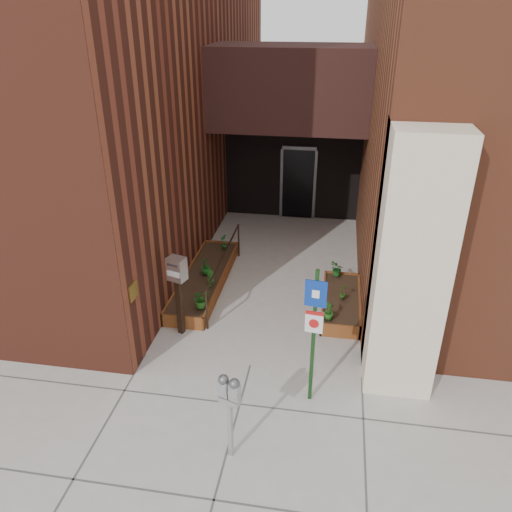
% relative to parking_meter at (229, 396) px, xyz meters
% --- Properties ---
extents(ground, '(80.00, 80.00, 0.00)m').
position_rel_parking_meter_xyz_m(ground, '(-0.07, 2.02, -1.12)').
color(ground, '#9E9991').
rests_on(ground, ground).
extents(architecture, '(20.00, 14.60, 10.00)m').
position_rel_parking_meter_xyz_m(architecture, '(-0.25, 8.92, 3.86)').
color(architecture, maroon).
rests_on(architecture, ground).
extents(planter_left, '(0.90, 3.60, 0.30)m').
position_rel_parking_meter_xyz_m(planter_left, '(-1.62, 4.72, -0.98)').
color(planter_left, maroon).
rests_on(planter_left, ground).
extents(planter_right, '(0.80, 2.20, 0.30)m').
position_rel_parking_meter_xyz_m(planter_right, '(1.53, 4.22, -0.98)').
color(planter_right, maroon).
rests_on(planter_right, ground).
extents(handrail, '(0.04, 3.34, 0.90)m').
position_rel_parking_meter_xyz_m(handrail, '(-1.12, 4.67, -0.37)').
color(handrail, black).
rests_on(handrail, ground).
extents(parking_meter, '(0.33, 0.21, 1.44)m').
position_rel_parking_meter_xyz_m(parking_meter, '(0.00, 0.00, 0.00)').
color(parking_meter, '#A1A1A3').
rests_on(parking_meter, ground).
extents(sign_post, '(0.33, 0.09, 2.44)m').
position_rel_parking_meter_xyz_m(sign_post, '(1.05, 1.34, 0.38)').
color(sign_post, '#133513').
rests_on(sign_post, ground).
extents(payment_dropbox, '(0.39, 0.33, 1.67)m').
position_rel_parking_meter_xyz_m(payment_dropbox, '(-1.60, 2.82, 0.09)').
color(payment_dropbox, black).
rests_on(payment_dropbox, ground).
extents(shrub_left_a, '(0.51, 0.51, 0.40)m').
position_rel_parking_meter_xyz_m(shrub_left_a, '(-1.32, 3.34, -0.62)').
color(shrub_left_a, '#25621C').
rests_on(shrub_left_a, planter_left).
extents(shrub_left_b, '(0.27, 0.27, 0.35)m').
position_rel_parking_meter_xyz_m(shrub_left_b, '(-1.35, 4.24, -0.64)').
color(shrub_left_b, '#225F1B').
rests_on(shrub_left_b, planter_left).
extents(shrub_left_c, '(0.32, 0.32, 0.40)m').
position_rel_parking_meter_xyz_m(shrub_left_c, '(-1.59, 4.73, -0.61)').
color(shrub_left_c, '#195719').
rests_on(shrub_left_c, planter_left).
extents(shrub_left_d, '(0.27, 0.27, 0.41)m').
position_rel_parking_meter_xyz_m(shrub_left_d, '(-1.45, 6.07, -0.61)').
color(shrub_left_d, '#1A5B20').
rests_on(shrub_left_d, planter_left).
extents(shrub_right_a, '(0.26, 0.26, 0.36)m').
position_rel_parking_meter_xyz_m(shrub_right_a, '(1.28, 3.32, -0.64)').
color(shrub_right_a, '#215117').
rests_on(shrub_right_a, planter_right).
extents(shrub_right_b, '(0.27, 0.27, 0.37)m').
position_rel_parking_meter_xyz_m(shrub_right_b, '(1.55, 4.11, -0.63)').
color(shrub_right_b, '#235317').
rests_on(shrub_right_b, planter_right).
extents(shrub_right_c, '(0.39, 0.39, 0.34)m').
position_rel_parking_meter_xyz_m(shrub_right_c, '(1.40, 5.12, -0.65)').
color(shrub_right_c, '#18561B').
rests_on(shrub_right_c, planter_right).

